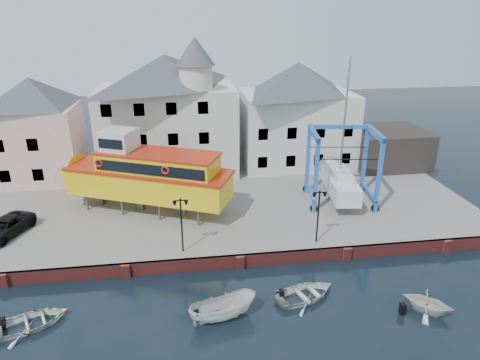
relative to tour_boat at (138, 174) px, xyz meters
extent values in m
plane|color=black|center=(7.48, -8.78, -4.33)|extent=(140.00, 140.00, 0.00)
cube|color=slate|center=(7.48, 2.22, -3.83)|extent=(44.00, 22.00, 1.00)
cube|color=maroon|center=(7.48, -8.66, -3.83)|extent=(44.00, 0.25, 1.00)
cube|color=maroon|center=(-8.52, -8.83, -3.83)|extent=(0.60, 0.36, 1.00)
cube|color=maroon|center=(-0.52, -8.83, -3.83)|extent=(0.60, 0.36, 1.00)
cube|color=maroon|center=(7.48, -8.83, -3.83)|extent=(0.60, 0.36, 1.00)
cube|color=maroon|center=(15.48, -8.83, -3.83)|extent=(0.60, 0.36, 1.00)
cube|color=maroon|center=(23.48, -8.83, -3.83)|extent=(0.60, 0.36, 1.00)
cube|color=#D59F97|center=(-10.52, 9.22, 0.42)|extent=(8.00, 7.00, 7.50)
pyramid|color=#3E434C|center=(-10.52, 9.22, 5.57)|extent=(8.00, 7.00, 2.80)
cube|color=black|center=(-13.02, 5.76, -1.73)|extent=(1.00, 0.08, 1.20)
cube|color=black|center=(-10.02, 5.76, -1.73)|extent=(1.00, 0.08, 1.20)
cube|color=black|center=(-10.02, 5.76, 1.27)|extent=(1.00, 0.08, 1.20)
cube|color=silver|center=(2.48, 9.72, 1.17)|extent=(14.00, 8.00, 9.00)
pyramid|color=#3E434C|center=(2.48, 9.72, 7.27)|extent=(14.00, 8.00, 3.20)
cube|color=black|center=(-3.02, 5.76, -1.73)|extent=(1.00, 0.08, 1.20)
cube|color=black|center=(-0.02, 5.76, -1.73)|extent=(1.00, 0.08, 1.20)
cube|color=black|center=(2.98, 5.76, -1.73)|extent=(1.00, 0.08, 1.20)
cube|color=black|center=(5.98, 5.76, -1.73)|extent=(1.00, 0.08, 1.20)
cube|color=black|center=(-3.02, 5.76, 1.27)|extent=(1.00, 0.08, 1.20)
cube|color=black|center=(-0.02, 5.76, 1.27)|extent=(1.00, 0.08, 1.20)
cube|color=black|center=(2.98, 5.76, 1.27)|extent=(1.00, 0.08, 1.20)
cube|color=black|center=(5.98, 5.76, 1.27)|extent=(1.00, 0.08, 1.20)
cube|color=black|center=(-3.02, 5.76, 4.27)|extent=(1.00, 0.08, 1.20)
cube|color=black|center=(-0.02, 5.76, 4.27)|extent=(1.00, 0.08, 1.20)
cube|color=black|center=(2.98, 5.76, 4.27)|extent=(1.00, 0.08, 1.20)
cube|color=black|center=(5.98, 5.76, 4.27)|extent=(1.00, 0.08, 1.20)
cylinder|color=silver|center=(5.48, 7.32, 6.87)|extent=(3.20, 3.20, 2.40)
cone|color=#3E434C|center=(5.48, 7.32, 9.37)|extent=(3.80, 3.80, 2.60)
cube|color=silver|center=(16.48, 10.22, 0.67)|extent=(12.00, 8.00, 8.00)
pyramid|color=#3E434C|center=(16.48, 10.22, 6.27)|extent=(12.00, 8.00, 3.20)
cube|color=black|center=(11.98, 6.26, -1.73)|extent=(1.00, 0.08, 1.20)
cube|color=black|center=(14.98, 6.26, -1.73)|extent=(1.00, 0.08, 1.20)
cube|color=black|center=(17.98, 6.26, -1.73)|extent=(1.00, 0.08, 1.20)
cube|color=black|center=(20.98, 6.26, -1.73)|extent=(1.00, 0.08, 1.20)
cube|color=black|center=(11.98, 6.26, 1.27)|extent=(1.00, 0.08, 1.20)
cube|color=black|center=(14.98, 6.26, 1.27)|extent=(1.00, 0.08, 1.20)
cube|color=black|center=(17.98, 6.26, 1.27)|extent=(1.00, 0.08, 1.20)
cube|color=black|center=(20.98, 6.26, 1.27)|extent=(1.00, 0.08, 1.20)
cube|color=black|center=(26.48, 8.22, -1.33)|extent=(8.00, 7.00, 4.00)
cylinder|color=black|center=(3.48, -7.58, -1.33)|extent=(0.12, 0.12, 4.00)
cube|color=black|center=(3.48, -7.58, 0.72)|extent=(0.90, 0.06, 0.06)
sphere|color=black|center=(3.48, -7.58, 0.79)|extent=(0.16, 0.16, 0.16)
cone|color=black|center=(3.08, -7.58, 0.45)|extent=(0.32, 0.32, 0.45)
sphere|color=silver|center=(3.08, -7.58, 0.27)|extent=(0.18, 0.18, 0.18)
cone|color=black|center=(3.88, -7.58, 0.45)|extent=(0.32, 0.32, 0.45)
sphere|color=silver|center=(3.88, -7.58, 0.27)|extent=(0.18, 0.18, 0.18)
cylinder|color=black|center=(13.48, -7.58, -1.33)|extent=(0.12, 0.12, 4.00)
cube|color=black|center=(13.48, -7.58, 0.72)|extent=(0.90, 0.06, 0.06)
sphere|color=black|center=(13.48, -7.58, 0.79)|extent=(0.16, 0.16, 0.16)
cone|color=black|center=(13.08, -7.58, 0.45)|extent=(0.32, 0.32, 0.45)
sphere|color=silver|center=(13.08, -7.58, 0.27)|extent=(0.18, 0.18, 0.18)
cone|color=black|center=(13.88, -7.58, 0.45)|extent=(0.32, 0.32, 0.45)
sphere|color=silver|center=(13.88, -7.58, 0.27)|extent=(0.18, 0.18, 0.18)
cylinder|color=#59595E|center=(-4.67, 0.59, -2.58)|extent=(0.26, 0.26, 1.49)
cylinder|color=#59595E|center=(-3.53, 3.12, -2.58)|extent=(0.26, 0.26, 1.49)
cylinder|color=#59595E|center=(-1.51, -0.84, -2.58)|extent=(0.26, 0.26, 1.49)
cylinder|color=#59595E|center=(-0.37, 1.69, -2.58)|extent=(0.26, 0.26, 1.49)
cylinder|color=#59595E|center=(1.65, -2.27, -2.58)|extent=(0.26, 0.26, 1.49)
cylinder|color=#59595E|center=(2.79, 0.26, -2.58)|extent=(0.26, 0.26, 1.49)
cylinder|color=#59595E|center=(4.81, -3.69, -2.58)|extent=(0.26, 0.26, 1.49)
cylinder|color=#59595E|center=(5.95, -1.17, -2.58)|extent=(0.26, 0.26, 1.49)
cube|color=#59595E|center=(-3.65, 1.65, -2.58)|extent=(0.75, 0.70, 1.49)
cube|color=#59595E|center=(-0.04, 0.02, -2.58)|extent=(0.75, 0.70, 1.49)
cube|color=#59595E|center=(3.58, -1.61, -2.58)|extent=(0.75, 0.70, 1.49)
cube|color=#D4D507|center=(0.87, -0.39, -0.75)|extent=(14.19, 9.14, 2.18)
cone|color=#D4D507|center=(-6.45, 2.91, -0.75)|extent=(3.54, 4.33, 3.76)
cube|color=#B4250E|center=(0.87, -0.39, 0.44)|extent=(14.53, 9.41, 0.22)
cube|color=#D4D507|center=(1.77, -0.80, 1.13)|extent=(10.42, 7.15, 1.59)
cube|color=black|center=(1.06, -2.36, 1.18)|extent=(8.69, 3.97, 0.89)
cube|color=black|center=(2.48, 0.76, 1.18)|extent=(8.69, 3.97, 0.89)
cube|color=#B4250E|center=(1.77, -0.80, 2.01)|extent=(10.64, 7.32, 0.18)
cube|color=silver|center=(-1.39, 0.63, 2.83)|extent=(3.41, 3.41, 1.80)
cube|color=black|center=(-1.93, -0.57, 2.90)|extent=(2.00, 0.95, 0.79)
torus|color=#B4250E|center=(-3.02, -0.57, 1.33)|extent=(0.69, 0.41, 0.69)
torus|color=#B4250E|center=(2.40, -3.02, 1.33)|extent=(0.69, 0.41, 0.69)
cube|color=#246AB9|center=(14.81, -2.61, -0.03)|extent=(0.37, 0.37, 6.59)
cylinder|color=black|center=(14.81, -2.61, -3.00)|extent=(0.68, 0.32, 0.66)
cube|color=#246AB9|center=(15.40, 1.73, -0.03)|extent=(0.37, 0.37, 6.59)
cylinder|color=black|center=(15.40, 1.73, -3.00)|extent=(0.68, 0.32, 0.66)
cube|color=#246AB9|center=(20.08, -3.33, -0.03)|extent=(0.37, 0.37, 6.59)
cylinder|color=black|center=(20.08, -3.33, -3.00)|extent=(0.68, 0.32, 0.66)
cube|color=#246AB9|center=(20.67, 1.01, -0.03)|extent=(0.37, 0.37, 6.59)
cylinder|color=black|center=(20.67, 1.01, -3.00)|extent=(0.68, 0.32, 0.66)
cube|color=#246AB9|center=(15.11, -0.44, 3.10)|extent=(0.96, 4.71, 0.46)
cube|color=#246AB9|center=(15.11, -0.44, -2.39)|extent=(0.86, 4.69, 0.20)
cube|color=#246AB9|center=(20.38, -1.16, 3.10)|extent=(0.96, 4.71, 0.46)
cube|color=#246AB9|center=(20.38, -1.16, -2.39)|extent=(0.86, 4.69, 0.20)
cube|color=#246AB9|center=(18.04, 1.37, 3.10)|extent=(5.64, 1.09, 0.33)
cube|color=silver|center=(17.74, -0.80, -1.63)|extent=(3.10, 7.29, 1.51)
cone|color=silver|center=(18.31, 3.35, -1.63)|extent=(2.35, 1.78, 2.16)
cube|color=#59595E|center=(17.74, -0.80, -2.71)|extent=(0.45, 1.71, 0.66)
cube|color=silver|center=(17.68, -1.27, -0.60)|extent=(1.87, 3.00, 0.56)
cylinder|color=#99999E|center=(17.80, -0.33, 4.30)|extent=(0.18, 0.18, 10.35)
cube|color=black|center=(17.51, -2.48, 1.31)|extent=(5.02, 0.80, 0.05)
cube|color=black|center=(17.97, 0.88, 1.31)|extent=(5.02, 0.80, 0.05)
imported|color=black|center=(-10.11, -3.29, -2.63)|extent=(4.02, 5.52, 1.39)
imported|color=silver|center=(5.71, -14.03, -4.33)|extent=(4.45, 2.50, 1.62)
imported|color=silver|center=(11.20, -12.79, -4.33)|extent=(4.86, 4.14, 0.85)
imported|color=silver|center=(18.19, -15.16, -4.33)|extent=(3.98, 3.94, 1.59)
imported|color=silver|center=(-5.48, -13.13, -4.33)|extent=(4.84, 4.25, 0.83)
camera|label=1|loc=(3.80, -34.80, 12.99)|focal=32.00mm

